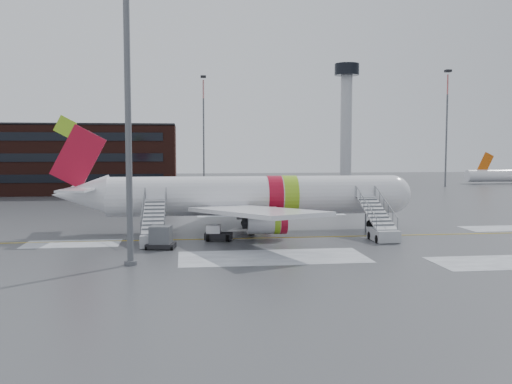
{
  "coord_description": "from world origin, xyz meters",
  "views": [
    {
      "loc": [
        -12.53,
        -51.51,
        8.16
      ],
      "look_at": [
        -5.81,
        1.4,
        4.0
      ],
      "focal_mm": 40.0,
      "sensor_mm": 36.0,
      "label": 1
    }
  ],
  "objects": [
    {
      "name": "pushback_tug",
      "position": [
        -9.71,
        -1.81,
        0.6
      ],
      "size": [
        2.58,
        2.11,
        1.36
      ],
      "color": "black",
      "rests_on": "ground"
    },
    {
      "name": "ground",
      "position": [
        0.0,
        0.0,
        0.0
      ],
      "size": [
        260.0,
        260.0,
        0.0
      ],
      "primitive_type": "plane",
      "color": "#494C4F",
      "rests_on": "ground"
    },
    {
      "name": "control_tower",
      "position": [
        30.0,
        95.0,
        18.75
      ],
      "size": [
        6.4,
        6.4,
        30.0
      ],
      "color": "#B2B5BA",
      "rests_on": "ground"
    },
    {
      "name": "terminal_building",
      "position": [
        -45.0,
        54.98,
        6.2
      ],
      "size": [
        62.0,
        16.11,
        12.3
      ],
      "color": "#3F1E16",
      "rests_on": "ground"
    },
    {
      "name": "airstair_fwd",
      "position": [
        4.78,
        -3.14,
        1.06
      ],
      "size": [
        2.05,
        7.7,
        3.48
      ],
      "color": "#AAADB1",
      "rests_on": "ground"
    },
    {
      "name": "light_mast_far_ne",
      "position": [
        42.0,
        62.0,
        13.84
      ],
      "size": [
        1.2,
        1.2,
        24.25
      ],
      "color": "#595B60",
      "rests_on": "ground"
    },
    {
      "name": "light_mast_far_n",
      "position": [
        -8.0,
        78.0,
        13.84
      ],
      "size": [
        1.2,
        1.2,
        24.25
      ],
      "color": "#595B60",
      "rests_on": "ground"
    },
    {
      "name": "uld_container",
      "position": [
        -14.43,
        -5.31,
        0.87
      ],
      "size": [
        2.51,
        2.0,
        1.86
      ],
      "color": "black",
      "rests_on": "ground"
    },
    {
      "name": "airliner",
      "position": [
        -6.76,
        3.4,
        3.42
      ],
      "size": [
        35.03,
        32.97,
        11.18
      ],
      "color": "white",
      "rests_on": "ground"
    },
    {
      "name": "airstair_aft",
      "position": [
        -15.12,
        -3.14,
        1.06
      ],
      "size": [
        2.05,
        7.7,
        3.48
      ],
      "color": "#ABACB2",
      "rests_on": "ground"
    },
    {
      "name": "light_mast_near",
      "position": [
        -16.27,
        -11.54,
        13.3
      ],
      "size": [
        1.2,
        1.2,
        25.72
      ],
      "color": "#595B60",
      "rests_on": "ground"
    }
  ]
}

